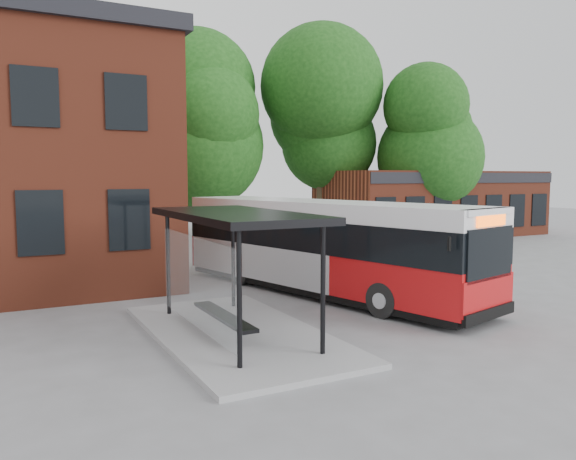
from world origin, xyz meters
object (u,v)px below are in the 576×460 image
bicycle_1 (389,242)px  bicycle_2 (392,239)px  bicycle_3 (410,240)px  bicycle_7 (421,234)px  bus_shelter (236,274)px  bicycle_0 (382,242)px  bicycle_4 (393,237)px  bicycle_5 (412,238)px  city_bus (322,247)px  bicycle_6 (431,237)px

bicycle_1 → bicycle_2: bearing=-64.2°
bicycle_3 → bicycle_7: bicycle_7 is taller
bus_shelter → bicycle_3: bus_shelter is taller
bicycle_0 → bicycle_1: (0.15, -0.40, 0.04)m
bicycle_4 → bicycle_5: size_ratio=1.05×
bus_shelter → city_bus: city_bus is taller
bus_shelter → bicycle_5: bearing=36.7°
bicycle_7 → bicycle_6: bearing=-99.4°
bicycle_1 → bicycle_4: bearing=-65.7°
bicycle_0 → bicycle_7: 3.63m
city_bus → bicycle_1: size_ratio=7.53×
bicycle_5 → bicycle_2: bearing=33.9°
bus_shelter → bicycle_0: bus_shelter is taller
bicycle_1 → bus_shelter: bearing=107.1°
bicycle_1 → bicycle_3: bicycle_3 is taller
bicycle_4 → bicycle_6: (2.22, -0.43, -0.09)m
city_bus → bicycle_2: bearing=27.5°
bicycle_0 → bicycle_4: 2.09m
city_bus → bicycle_6: (11.84, 8.11, -1.04)m
bicycle_7 → bicycle_5: bearing=146.9°
city_bus → bicycle_5: bearing=22.4°
bicycle_0 → bicycle_3: bearing=-113.0°
city_bus → bicycle_4: bearing=27.5°
bicycle_2 → bicycle_4: bearing=-57.1°
bicycle_0 → bicycle_1: size_ratio=1.05×
bus_shelter → bicycle_0: (12.16, 10.50, -1.03)m
bicycle_0 → bicycle_3: bicycle_3 is taller
bicycle_2 → bicycle_1: bearing=130.4°
bus_shelter → bicycle_4: bus_shelter is taller
city_bus → bicycle_4: (9.61, 8.53, -0.96)m
city_bus → bicycle_4: 12.89m
city_bus → bicycle_0: (7.92, 7.30, -1.03)m
bicycle_2 → bicycle_5: bicycle_5 is taller
bicycle_3 → bicycle_6: bearing=-75.2°
bicycle_3 → bicycle_2: bearing=-4.0°
bicycle_1 → bicycle_5: size_ratio=0.84×
bicycle_0 → bicycle_3: size_ratio=1.01×
bicycle_2 → bicycle_7: bearing=-93.9°
bicycle_0 → bicycle_7: bicycle_7 is taller
bicycle_0 → bicycle_1: 0.43m
bicycle_6 → bicycle_7: bicycle_7 is taller
bicycle_0 → bicycle_6: (3.92, 0.80, -0.01)m
bus_shelter → city_bus: (4.23, 3.20, 0.00)m
bicycle_3 → bicycle_6: size_ratio=1.02×
bus_shelter → bicycle_2: 17.73m
bicycle_3 → bicycle_7: bearing=-64.8°
bicycle_1 → bicycle_6: bicycle_1 is taller
bicycle_2 → bus_shelter: bearing=122.6°
bicycle_5 → bicycle_7: size_ratio=0.98×
bicycle_1 → bicycle_4: bicycle_4 is taller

